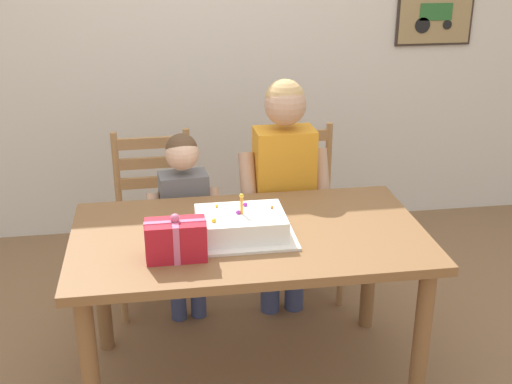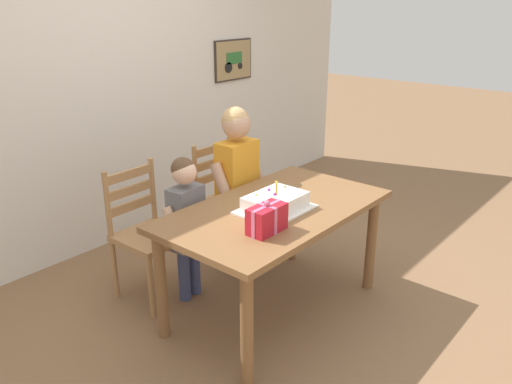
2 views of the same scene
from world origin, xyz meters
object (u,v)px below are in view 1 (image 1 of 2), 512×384
(dining_table, at_px, (249,254))
(birthday_cake, at_px, (241,226))
(chair_right, at_px, (299,211))
(child_older, at_px, (284,177))
(chair_left, at_px, (156,220))
(child_younger, at_px, (185,211))
(gift_box_red_large, at_px, (176,240))

(dining_table, distance_m, birthday_cake, 0.16)
(chair_right, relative_size, child_older, 0.73)
(dining_table, relative_size, chair_left, 1.61)
(birthday_cake, distance_m, chair_right, 0.98)
(child_older, distance_m, child_younger, 0.52)
(birthday_cake, distance_m, gift_box_red_large, 0.31)
(dining_table, bearing_deg, child_older, 65.02)
(child_older, xyz_separation_m, child_younger, (-0.50, 0.00, -0.15))
(chair_left, xyz_separation_m, chair_right, (0.78, 0.00, 0.00))
(chair_left, bearing_deg, child_younger, -58.20)
(birthday_cake, bearing_deg, child_older, 63.10)
(dining_table, height_order, gift_box_red_large, gift_box_red_large)
(chair_right, bearing_deg, child_younger, -159.55)
(dining_table, distance_m, chair_right, 0.90)
(birthday_cake, distance_m, child_younger, 0.64)
(birthday_cake, xyz_separation_m, child_younger, (-0.21, 0.58, -0.18))
(dining_table, xyz_separation_m, chair_right, (0.39, 0.79, -0.17))
(birthday_cake, bearing_deg, dining_table, 38.84)
(birthday_cake, height_order, child_older, child_older)
(chair_left, relative_size, chair_right, 1.00)
(child_older, height_order, child_younger, child_older)
(chair_right, height_order, child_younger, child_younger)
(gift_box_red_large, distance_m, chair_right, 1.25)
(chair_left, height_order, child_older, child_older)
(dining_table, height_order, chair_left, chair_left)
(dining_table, distance_m, child_younger, 0.60)
(chair_left, distance_m, child_older, 0.75)
(birthday_cake, height_order, child_younger, child_younger)
(dining_table, bearing_deg, chair_right, 63.61)
(birthday_cake, distance_m, chair_left, 0.95)
(dining_table, xyz_separation_m, birthday_cake, (-0.04, -0.03, 0.15))
(dining_table, bearing_deg, gift_box_red_large, -149.27)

